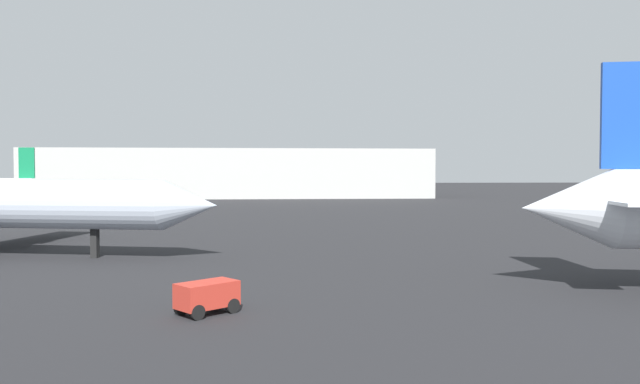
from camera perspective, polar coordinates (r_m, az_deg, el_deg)
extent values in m
cone|color=silver|center=(31.95, 22.04, -1.43)|extent=(4.98, 4.69, 3.83)
cube|color=silver|center=(32.65, 26.47, -0.75)|extent=(4.16, 8.52, 0.16)
cube|color=#1947B2|center=(32.89, 27.39, 6.36)|extent=(3.11, 1.00, 5.08)
cone|color=#B2BCCC|center=(40.58, -12.05, -1.22)|extent=(4.28, 4.03, 3.30)
cylinder|color=#4C4C54|center=(52.34, -26.51, -1.40)|extent=(2.98, 2.18, 1.61)
cube|color=black|center=(43.51, -20.28, -4.53)|extent=(0.54, 0.54, 1.92)
cone|color=silver|center=(103.75, -24.54, 0.40)|extent=(3.41, 3.17, 2.82)
cube|color=silver|center=(104.61, -25.49, 0.55)|extent=(2.62, 6.67, 0.12)
cube|color=#147F4C|center=(104.78, -25.71, 2.47)|extent=(2.49, 0.53, 4.76)
cube|color=red|center=(25.39, -10.50, -9.38)|extent=(2.68, 2.53, 1.00)
cylinder|color=black|center=(26.43, -9.68, -10.03)|extent=(0.59, 0.53, 0.60)
cylinder|color=black|center=(25.50, -8.16, -10.47)|extent=(0.59, 0.53, 0.60)
cylinder|color=black|center=(25.53, -12.83, -10.48)|extent=(0.59, 0.53, 0.60)
cylinder|color=black|center=(24.57, -11.38, -10.96)|extent=(0.59, 0.53, 0.60)
cube|color=#B7B7B2|center=(141.20, -8.00, 1.73)|extent=(86.56, 27.05, 10.64)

